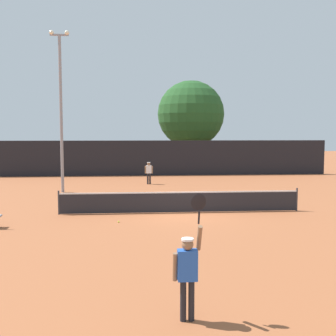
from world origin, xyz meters
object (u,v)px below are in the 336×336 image
at_px(player_serving, 188,266).
at_px(parked_car_far, 212,160).
at_px(tennis_ball, 119,222).
at_px(parked_car_near, 129,162).
at_px(light_pole, 61,103).
at_px(parked_car_mid, 171,161).
at_px(player_receiving, 149,171).
at_px(large_tree, 191,114).

bearing_deg(player_serving, parked_car_far, 78.53).
distance_m(tennis_ball, parked_car_near, 23.53).
height_order(light_pole, parked_car_mid, light_pole).
distance_m(player_receiving, parked_car_near, 11.34).
relative_size(player_receiving, tennis_ball, 22.95).
height_order(light_pole, parked_car_near, light_pole).
height_order(large_tree, parked_car_far, large_tree).
distance_m(parked_car_mid, parked_car_far, 4.49).
bearing_deg(large_tree, parked_car_far, 40.77).
distance_m(light_pole, parked_car_mid, 19.04).
bearing_deg(parked_car_far, light_pole, -133.62).
xyz_separation_m(player_receiving, large_tree, (4.58, 11.66, 4.53)).
bearing_deg(parked_car_near, light_pole, -99.36).
relative_size(player_serving, player_receiving, 1.58).
bearing_deg(player_serving, parked_car_near, 92.89).
xyz_separation_m(parked_car_mid, parked_car_far, (4.42, 0.78, 0.00)).
bearing_deg(player_serving, parked_car_mid, 85.53).
distance_m(tennis_ball, large_tree, 25.35).
distance_m(player_receiving, parked_car_far, 15.59).
bearing_deg(player_receiving, parked_car_mid, -101.70).
height_order(tennis_ball, parked_car_mid, parked_car_mid).
distance_m(player_serving, large_tree, 33.36).
height_order(player_serving, parked_car_far, player_serving).
bearing_deg(tennis_ball, player_receiving, 82.38).
height_order(tennis_ball, large_tree, large_tree).
relative_size(player_serving, tennis_ball, 36.35).
xyz_separation_m(tennis_ball, parked_car_far, (8.78, 26.16, 0.74)).
relative_size(light_pole, parked_car_far, 2.20).
distance_m(large_tree, parked_car_mid, 5.25).
bearing_deg(tennis_ball, parked_car_mid, 80.26).
bearing_deg(player_serving, large_tree, 82.10).
bearing_deg(parked_car_near, tennis_ball, -84.97).
height_order(player_serving, parked_car_mid, player_serving).
relative_size(parked_car_mid, parked_car_far, 0.98).
height_order(large_tree, parked_car_near, large_tree).
bearing_deg(parked_car_mid, player_serving, -98.31).
distance_m(player_receiving, light_pole, 7.85).
bearing_deg(parked_car_far, tennis_ball, -116.34).
relative_size(parked_car_near, parked_car_mid, 1.01).
bearing_deg(parked_car_mid, tennis_ball, -103.58).
relative_size(tennis_ball, large_tree, 0.01).
relative_size(tennis_ball, parked_car_far, 0.02).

